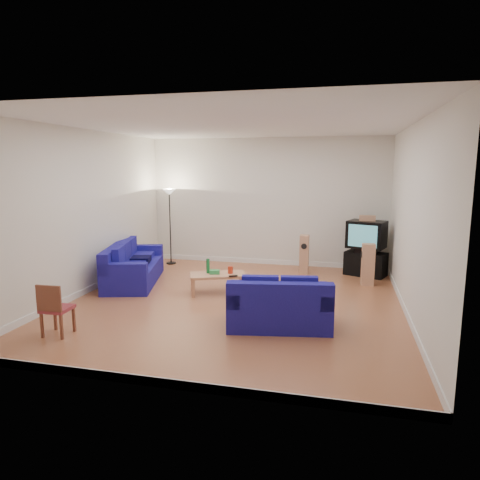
% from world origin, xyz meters
% --- Properties ---
extents(room, '(6.01, 6.51, 3.21)m').
position_xyz_m(room, '(0.00, 0.00, 1.54)').
color(room, brown).
rests_on(room, ground).
extents(sofa_three_seat, '(1.47, 2.33, 0.83)m').
position_xyz_m(sofa_three_seat, '(-2.51, 0.78, 0.31)').
color(sofa_three_seat, navy).
rests_on(sofa_three_seat, ground).
extents(sofa_loveseat, '(1.71, 1.14, 0.79)m').
position_xyz_m(sofa_loveseat, '(0.98, -1.07, 0.30)').
color(sofa_loveseat, navy).
rests_on(sofa_loveseat, ground).
extents(coffee_table, '(1.21, 0.91, 0.39)m').
position_xyz_m(coffee_table, '(-0.47, 0.46, 0.34)').
color(coffee_table, tan).
rests_on(coffee_table, ground).
extents(bottle, '(0.09, 0.09, 0.29)m').
position_xyz_m(bottle, '(-0.67, 0.47, 0.54)').
color(bottle, '#197233').
rests_on(bottle, coffee_table).
extents(tissue_box, '(0.22, 0.16, 0.08)m').
position_xyz_m(tissue_box, '(-0.52, 0.43, 0.44)').
color(tissue_box, green).
rests_on(tissue_box, coffee_table).
extents(red_canister, '(0.12, 0.12, 0.14)m').
position_xyz_m(red_canister, '(-0.23, 0.55, 0.46)').
color(red_canister, red).
rests_on(red_canister, coffee_table).
extents(remote, '(0.17, 0.13, 0.02)m').
position_xyz_m(remote, '(-0.12, 0.33, 0.40)').
color(remote, black).
rests_on(remote, coffee_table).
extents(tv_stand, '(1.01, 0.80, 0.54)m').
position_xyz_m(tv_stand, '(2.45, 2.62, 0.27)').
color(tv_stand, black).
rests_on(tv_stand, ground).
extents(av_receiver, '(0.54, 0.48, 0.11)m').
position_xyz_m(av_receiver, '(2.45, 2.59, 0.60)').
color(av_receiver, black).
rests_on(av_receiver, tv_stand).
extents(television, '(0.95, 0.82, 0.62)m').
position_xyz_m(television, '(2.44, 2.60, 0.96)').
color(television, black).
rests_on(television, av_receiver).
extents(centre_speaker, '(0.37, 0.17, 0.12)m').
position_xyz_m(centre_speaker, '(2.44, 2.60, 1.33)').
color(centre_speaker, tan).
rests_on(centre_speaker, television).
extents(speaker_left, '(0.22, 0.28, 0.90)m').
position_xyz_m(speaker_left, '(1.04, 2.51, 0.45)').
color(speaker_left, tan).
rests_on(speaker_left, ground).
extents(speaker_right, '(0.29, 0.22, 0.89)m').
position_xyz_m(speaker_right, '(2.45, 1.77, 0.45)').
color(speaker_right, tan).
rests_on(speaker_right, ground).
extents(floor_lamp, '(0.33, 0.33, 1.93)m').
position_xyz_m(floor_lamp, '(-2.39, 2.70, 1.59)').
color(floor_lamp, black).
rests_on(floor_lamp, ground).
extents(dining_chair, '(0.40, 0.40, 0.81)m').
position_xyz_m(dining_chair, '(-2.17, -2.21, 0.45)').
color(dining_chair, brown).
rests_on(dining_chair, ground).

